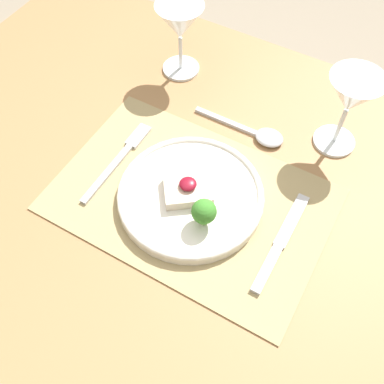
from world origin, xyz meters
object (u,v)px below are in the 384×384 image
at_px(spoon, 261,134).
at_px(wine_glass_far, 180,25).
at_px(dinner_plate, 192,195).
at_px(knife, 278,248).
at_px(wine_glass_near, 351,98).
at_px(fork, 121,156).

distance_m(spoon, wine_glass_far, 0.26).
relative_size(dinner_plate, spoon, 1.36).
bearing_deg(spoon, dinner_plate, -100.43).
height_order(knife, wine_glass_near, wine_glass_near).
bearing_deg(spoon, knife, -56.65).
xyz_separation_m(dinner_plate, wine_glass_near, (0.17, 0.25, 0.10)).
xyz_separation_m(fork, wine_glass_near, (0.32, 0.23, 0.11)).
distance_m(dinner_plate, spoon, 0.19).
height_order(dinner_plate, knife, dinner_plate).
bearing_deg(wine_glass_far, spoon, -21.29).
relative_size(dinner_plate, wine_glass_near, 1.59).
height_order(fork, wine_glass_near, wine_glass_near).
height_order(fork, wine_glass_far, wine_glass_far).
relative_size(knife, spoon, 1.08).
distance_m(dinner_plate, wine_glass_near, 0.31).
bearing_deg(wine_glass_near, spoon, -155.71).
bearing_deg(fork, knife, -6.90).
xyz_separation_m(knife, wine_glass_far, (-0.35, 0.29, 0.10)).
bearing_deg(fork, dinner_plate, -7.11).
distance_m(fork, wine_glass_far, 0.28).
height_order(dinner_plate, wine_glass_near, wine_glass_near).
bearing_deg(knife, fork, 174.79).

